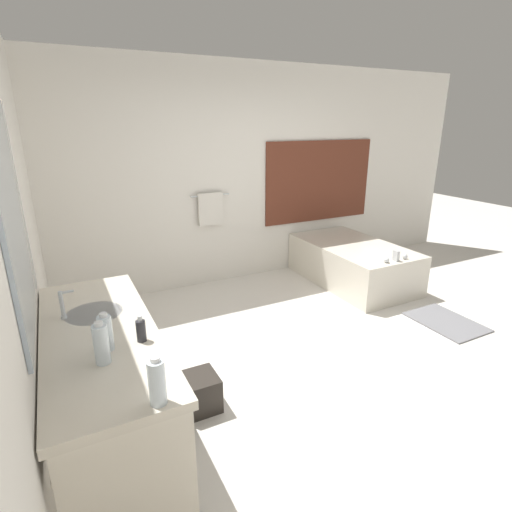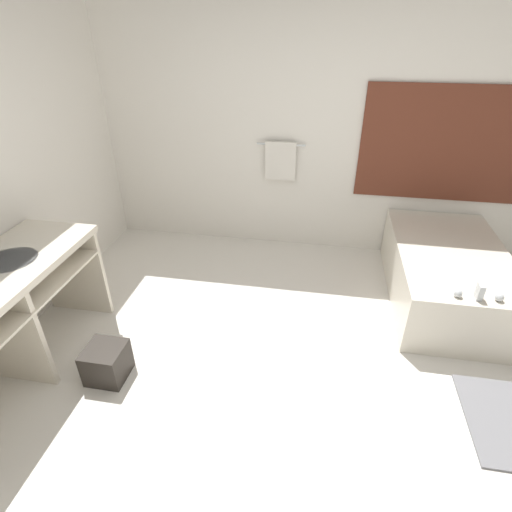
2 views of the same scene
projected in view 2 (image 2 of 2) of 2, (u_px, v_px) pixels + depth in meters
The scene contains 5 objects.
ground_plane at pixel (281, 393), 2.80m from camera, with size 16.00×16.00×0.00m, color silver.
wall_back_with_blinds at pixel (317, 125), 3.98m from camera, with size 7.40×0.13×2.70m.
bathtub at pixel (447, 272), 3.62m from camera, with size 0.94×1.63×0.63m.
waste_bin at pixel (107, 362), 2.87m from camera, with size 0.27×0.27×0.26m.
bath_mat at pixel (508, 422), 2.59m from camera, with size 0.53×0.71×0.02m.
Camera 2 is at (0.15, -1.91, 2.26)m, focal length 28.00 mm.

